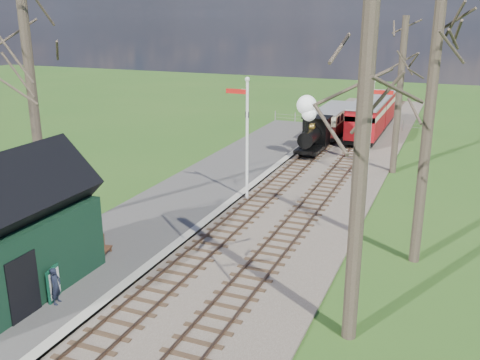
# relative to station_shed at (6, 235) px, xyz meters

# --- Properties ---
(distant_hills) EXTENTS (114.40, 48.00, 22.02)m
(distant_hills) POSITION_rel_station_shed_xyz_m (5.70, 60.38, -18.47)
(distant_hills) COLOR #385B23
(distant_hills) RESTS_ON ground
(ballast_bed) EXTENTS (8.00, 60.00, 0.10)m
(ballast_bed) POSITION_rel_station_shed_xyz_m (5.60, 18.00, -2.22)
(ballast_bed) COLOR brown
(ballast_bed) RESTS_ON ground
(track_near) EXTENTS (1.60, 60.00, 0.15)m
(track_near) POSITION_rel_station_shed_xyz_m (4.30, 18.00, -2.17)
(track_near) COLOR brown
(track_near) RESTS_ON ground
(track_far) EXTENTS (1.60, 60.00, 0.15)m
(track_far) POSITION_rel_station_shed_xyz_m (6.90, 18.00, -2.17)
(track_far) COLOR brown
(track_far) RESTS_ON ground
(platform) EXTENTS (5.00, 44.00, 0.20)m
(platform) POSITION_rel_station_shed_xyz_m (0.80, 10.00, -2.17)
(platform) COLOR #474442
(platform) RESTS_ON ground
(coping_strip) EXTENTS (0.40, 44.00, 0.21)m
(coping_strip) POSITION_rel_station_shed_xyz_m (3.10, 10.00, -2.16)
(coping_strip) COLOR #B2AD9E
(coping_strip) RESTS_ON ground
(station_shed) EXTENTS (3.25, 6.30, 4.78)m
(station_shed) POSITION_rel_station_shed_xyz_m (0.00, 0.00, 0.00)
(station_shed) COLOR black
(station_shed) RESTS_ON platform
(semaphore_near) EXTENTS (1.22, 0.24, 6.22)m
(semaphore_near) POSITION_rel_station_shed_xyz_m (3.53, 12.00, 1.35)
(semaphore_near) COLOR silver
(semaphore_near) RESTS_ON ground
(semaphore_far) EXTENTS (1.22, 0.24, 5.72)m
(semaphore_far) POSITION_rel_station_shed_xyz_m (8.67, 18.00, 1.08)
(semaphore_far) COLOR silver
(semaphore_far) RESTS_ON ground
(bare_trees) EXTENTS (15.51, 22.39, 12.00)m
(bare_trees) POSITION_rel_station_shed_xyz_m (5.63, 6.10, 2.94)
(bare_trees) COLOR #382D23
(bare_trees) RESTS_ON ground
(fence_line) EXTENTS (12.60, 0.08, 1.00)m
(fence_line) POSITION_rel_station_shed_xyz_m (4.60, 32.00, -1.72)
(fence_line) COLOR slate
(fence_line) RESTS_ON ground
(locomotive) EXTENTS (1.61, 3.76, 4.03)m
(locomotive) POSITION_rel_station_shed_xyz_m (4.29, 21.88, -0.39)
(locomotive) COLOR black
(locomotive) RESTS_ON ground
(coach) EXTENTS (1.88, 6.45, 1.98)m
(coach) POSITION_rel_station_shed_xyz_m (4.30, 27.94, -0.88)
(coach) COLOR black
(coach) RESTS_ON ground
(red_carriage_a) EXTENTS (2.21, 5.47, 2.33)m
(red_carriage_a) POSITION_rel_station_shed_xyz_m (6.90, 27.00, -0.68)
(red_carriage_a) COLOR black
(red_carriage_a) RESTS_ON ground
(red_carriage_b) EXTENTS (2.21, 5.47, 2.33)m
(red_carriage_b) POSITION_rel_station_shed_xyz_m (6.90, 32.50, -0.68)
(red_carriage_b) COLOR black
(red_carriage_b) RESTS_ON ground
(sign_board) EXTENTS (0.29, 0.75, 1.11)m
(sign_board) POSITION_rel_station_shed_xyz_m (1.59, 0.17, -1.51)
(sign_board) COLOR #0E432C
(sign_board) RESTS_ON platform
(bench) EXTENTS (0.61, 1.28, 0.71)m
(bench) POSITION_rel_station_shed_xyz_m (1.01, 3.33, -1.74)
(bench) COLOR #482A19
(bench) RESTS_ON platform
(person) EXTENTS (0.40, 0.51, 1.24)m
(person) POSITION_rel_station_shed_xyz_m (1.84, -0.01, -1.45)
(person) COLOR #1A1E2F
(person) RESTS_ON platform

